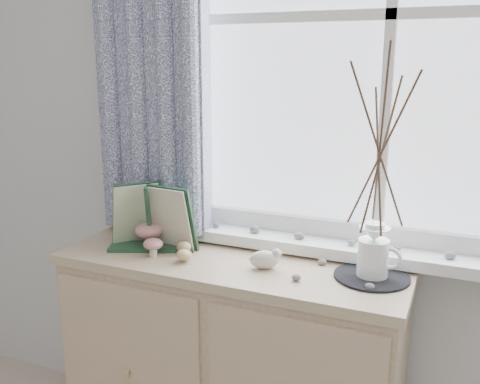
{
  "coord_description": "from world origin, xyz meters",
  "views": [
    {
      "loc": [
        0.55,
        0.18,
        1.51
      ],
      "look_at": [
        -0.1,
        1.7,
        1.1
      ],
      "focal_mm": 40.0,
      "sensor_mm": 36.0,
      "label": 1
    }
  ],
  "objects": [
    {
      "name": "songbird_figurine",
      "position": [
        -0.02,
        1.71,
        0.88
      ],
      "size": [
        0.14,
        0.1,
        0.07
      ],
      "primitive_type": null,
      "rotation": [
        0.0,
        0.0,
        0.37
      ],
      "color": "silver",
      "rests_on": "sideboard"
    },
    {
      "name": "sideboard",
      "position": [
        -0.15,
        1.75,
        0.43
      ],
      "size": [
        1.2,
        0.45,
        0.85
      ],
      "color": "#CFB091",
      "rests_on": "ground"
    },
    {
      "name": "twig_pitcher",
      "position": [
        0.32,
        1.77,
        1.26
      ],
      "size": [
        0.29,
        0.29,
        0.72
      ],
      "rotation": [
        0.0,
        0.0,
        -0.15
      ],
      "color": "white",
      "rests_on": "crocheted_doily"
    },
    {
      "name": "crocheted_doily",
      "position": [
        0.32,
        1.77,
        0.85
      ],
      "size": [
        0.24,
        0.24,
        0.01
      ],
      "primitive_type": "cylinder",
      "color": "black",
      "rests_on": "sideboard"
    },
    {
      "name": "wooden_eggs",
      "position": [
        -0.3,
        1.69,
        0.88
      ],
      "size": [
        0.09,
        0.11,
        0.06
      ],
      "color": "tan",
      "rests_on": "sideboard"
    },
    {
      "name": "botanical_book",
      "position": [
        -0.45,
        1.7,
        0.97
      ],
      "size": [
        0.38,
        0.25,
        0.25
      ],
      "primitive_type": null,
      "rotation": [
        0.0,
        0.0,
        0.39
      ],
      "color": "#1F412A",
      "rests_on": "sideboard"
    },
    {
      "name": "sideboard_pebbles",
      "position": [
        0.2,
        1.71,
        0.86
      ],
      "size": [
        0.25,
        0.19,
        0.02
      ],
      "color": "gray",
      "rests_on": "sideboard"
    },
    {
      "name": "toadstool_cluster",
      "position": [
        -0.45,
        1.71,
        0.91
      ],
      "size": [
        0.15,
        0.16,
        0.09
      ],
      "color": "beige",
      "rests_on": "sideboard"
    }
  ]
}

